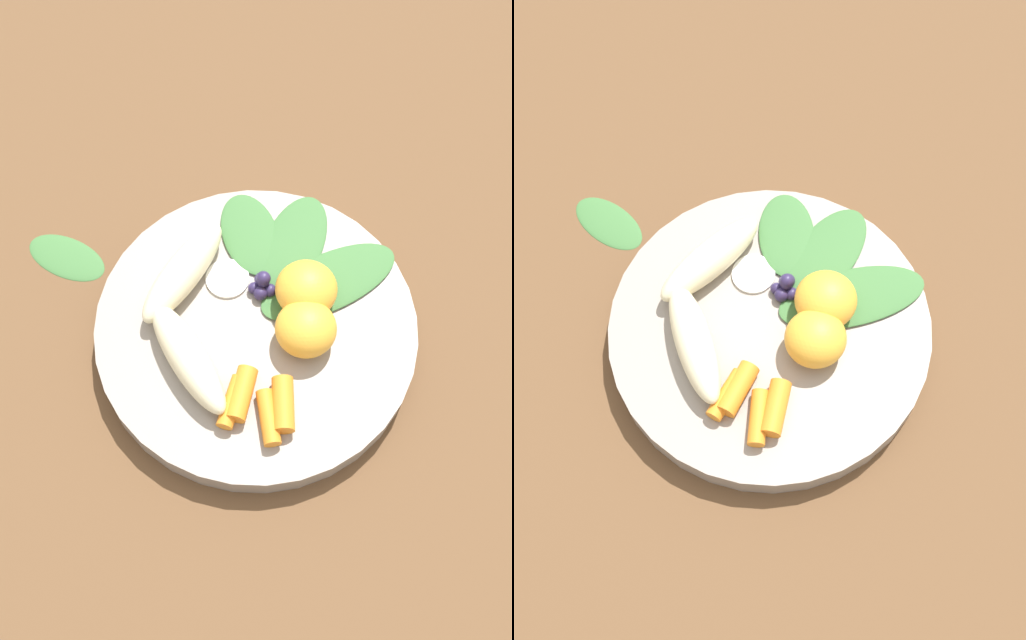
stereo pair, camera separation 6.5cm
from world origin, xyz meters
TOP-DOWN VIEW (x-y plane):
  - ground_plane at (0.00, 0.00)m, footprint 2.40×2.40m
  - bowl at (0.00, 0.00)m, footprint 0.29×0.29m
  - banana_peeled_left at (-0.03, 0.06)m, footprint 0.12×0.08m
  - banana_peeled_right at (0.05, 0.06)m, footprint 0.11×0.09m
  - orange_segment_near at (0.02, -0.05)m, footprint 0.05×0.05m
  - orange_segment_far at (-0.02, -0.04)m, footprint 0.05×0.05m
  - carrot_front at (-0.07, 0.02)m, footprint 0.05×0.03m
  - carrot_mid_left at (-0.07, 0.02)m, footprint 0.05×0.03m
  - carrot_mid_right at (-0.09, -0.01)m, footprint 0.05×0.02m
  - carrot_rear at (-0.08, -0.02)m, footprint 0.05×0.02m
  - blueberry_pile at (0.04, -0.01)m, footprint 0.03×0.02m
  - coconut_shred_patch at (0.05, 0.02)m, footprint 0.04×0.04m
  - kale_leaf_left at (0.04, -0.07)m, footprint 0.11×0.15m
  - kale_leaf_right at (0.08, -0.04)m, footprint 0.13×0.10m
  - kale_leaf_rear at (0.09, -0.00)m, footprint 0.10×0.07m
  - kale_leaf_stray at (0.09, 0.18)m, footprint 0.08×0.09m

SIDE VIEW (x-z plane):
  - ground_plane at x=0.00m, z-range 0.00..0.00m
  - kale_leaf_stray at x=0.09m, z-range 0.00..0.01m
  - bowl at x=0.00m, z-range 0.00..0.03m
  - coconut_shred_patch at x=0.05m, z-range 0.03..0.03m
  - kale_leaf_left at x=0.04m, z-range 0.03..0.03m
  - kale_leaf_right at x=0.08m, z-range 0.03..0.03m
  - kale_leaf_rear at x=0.09m, z-range 0.03..0.03m
  - carrot_front at x=-0.07m, z-range 0.03..0.04m
  - carrot_mid_right at x=-0.09m, z-range 0.03..0.04m
  - blueberry_pile at x=0.04m, z-range 0.02..0.05m
  - carrot_mid_left at x=-0.07m, z-range 0.03..0.05m
  - carrot_rear at x=-0.08m, z-range 0.03..0.05m
  - banana_peeled_left at x=-0.03m, z-range 0.03..0.06m
  - banana_peeled_right at x=0.05m, z-range 0.03..0.06m
  - orange_segment_far at x=-0.02m, z-range 0.03..0.07m
  - orange_segment_near at x=0.02m, z-range 0.03..0.07m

